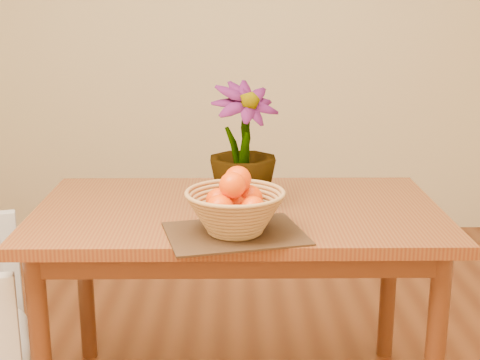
{
  "coord_description": "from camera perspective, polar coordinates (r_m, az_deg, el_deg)",
  "views": [
    {
      "loc": [
        -0.02,
        -1.91,
        1.44
      ],
      "look_at": [
        0.0,
        0.08,
        0.91
      ],
      "focal_mm": 50.0,
      "sensor_mm": 36.0,
      "label": 1
    }
  ],
  "objects": [
    {
      "name": "wall_back",
      "position": [
        4.16,
        -0.41,
        13.76
      ],
      "size": [
        4.0,
        0.02,
        2.7
      ],
      "primitive_type": "cube",
      "color": "beige",
      "rests_on": "floor"
    },
    {
      "name": "wicker_basket",
      "position": [
        2.02,
        -0.42,
        -2.87
      ],
      "size": [
        0.31,
        0.31,
        0.12
      ],
      "color": "#B3814A",
      "rests_on": "placemat"
    },
    {
      "name": "orange_pile",
      "position": [
        2.01,
        -0.42,
        -1.48
      ],
      "size": [
        0.18,
        0.19,
        0.15
      ],
      "rotation": [
        0.0,
        0.0,
        0.25
      ],
      "color": "#FF3D04",
      "rests_on": "wicker_basket"
    },
    {
      "name": "potted_plant",
      "position": [
        2.28,
        0.24,
        2.97
      ],
      "size": [
        0.33,
        0.33,
        0.43
      ],
      "primitive_type": "imported",
      "rotation": [
        0.0,
        0.0,
        0.51
      ],
      "color": "#1B4B15",
      "rests_on": "table"
    },
    {
      "name": "placemat",
      "position": [
        2.05,
        -0.42,
        -4.59
      ],
      "size": [
        0.47,
        0.39,
        0.01
      ],
      "primitive_type": "cube",
      "rotation": [
        0.0,
        0.0,
        0.24
      ],
      "color": "#3B2515",
      "rests_on": "table"
    },
    {
      "name": "table",
      "position": [
        2.34,
        -0.18,
        -4.4
      ],
      "size": [
        1.4,
        0.8,
        0.75
      ],
      "color": "brown",
      "rests_on": "floor"
    }
  ]
}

